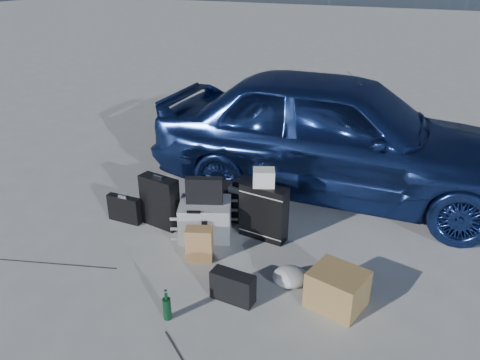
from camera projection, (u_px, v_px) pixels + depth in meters
name	position (u px, v px, depth m)	size (l,w,h in m)	color
ground	(188.00, 274.00, 4.45)	(60.00, 60.00, 0.00)	#A3A49F
car	(337.00, 134.00, 5.76)	(1.82, 4.53, 1.54)	navy
pelican_case	(205.00, 219.00, 5.00)	(0.54, 0.44, 0.39)	#989A9D
laptop_bag	(204.00, 191.00, 4.86)	(0.38, 0.10, 0.29)	black
briefcase	(124.00, 209.00, 5.29)	(0.40, 0.09, 0.31)	black
suitcase_left	(160.00, 202.00, 5.16)	(0.45, 0.16, 0.58)	black
suitcase_right	(264.00, 212.00, 4.93)	(0.50, 0.18, 0.60)	black
white_carton	(264.00, 178.00, 4.78)	(0.22, 0.18, 0.18)	silver
duffel_bag	(248.00, 204.00, 5.33)	(0.74, 0.32, 0.37)	black
flat_box_white	(248.00, 188.00, 5.23)	(0.37, 0.28, 0.06)	silver
flat_box_black	(249.00, 183.00, 5.18)	(0.30, 0.21, 0.06)	black
kraft_bag	(199.00, 244.00, 4.61)	(0.26, 0.16, 0.35)	#A37047
cardboard_box	(337.00, 289.00, 3.98)	(0.44, 0.39, 0.33)	olive
plastic_bag	(290.00, 277.00, 4.26)	(0.32, 0.28, 0.18)	#BCBDC2
messenger_bag	(233.00, 287.00, 4.06)	(0.39, 0.15, 0.27)	black
green_bottle	(167.00, 305.00, 3.84)	(0.07, 0.07, 0.27)	black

